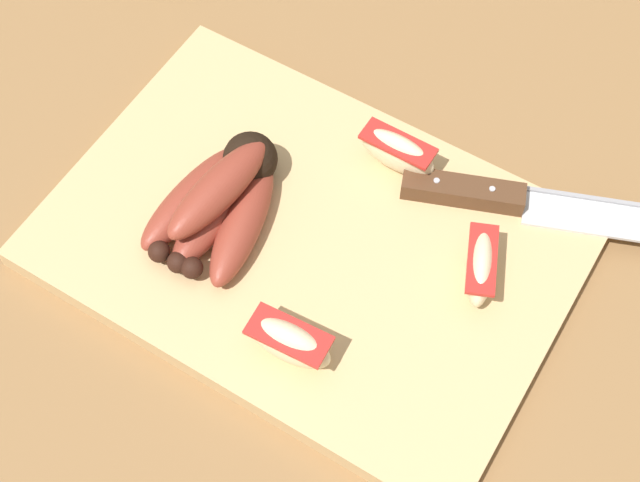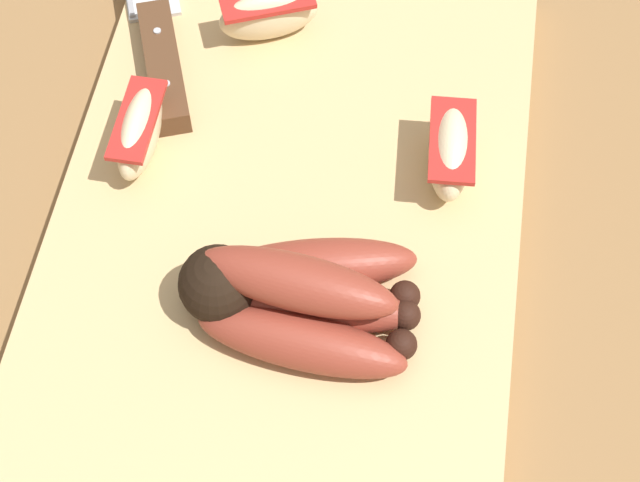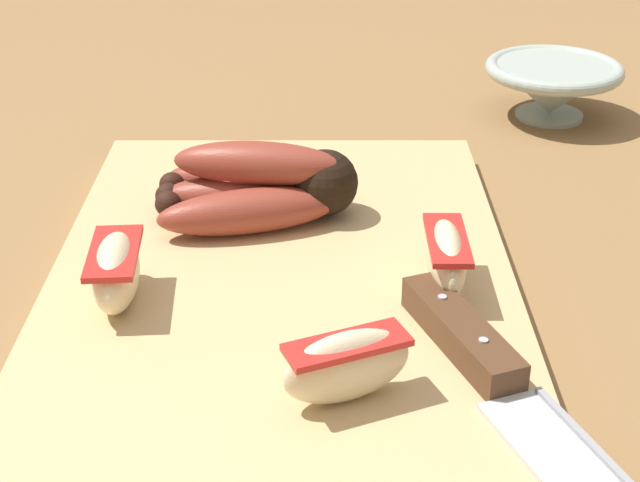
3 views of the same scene
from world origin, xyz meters
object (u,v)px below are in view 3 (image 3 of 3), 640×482
object	(u,v)px
chefs_knife	(509,388)
banana_bunch	(261,187)
apple_wedge_middle	(347,365)
ceramic_bowl	(552,85)
apple_wedge_near	(446,258)
apple_wedge_far	(116,271)

from	to	relation	value
chefs_knife	banana_bunch	bearing A→B (deg)	33.02
apple_wedge_middle	ceramic_bowl	world-z (taller)	apple_wedge_middle
ceramic_bowl	chefs_knife	bearing A→B (deg)	165.37
banana_bunch	ceramic_bowl	distance (m)	0.34
banana_bunch	apple_wedge_near	size ratio (longest dim) A/B	2.01
ceramic_bowl	apple_wedge_middle	bearing A→B (deg)	156.17
apple_wedge_middle	ceramic_bowl	distance (m)	0.48
banana_bunch	ceramic_bowl	world-z (taller)	banana_bunch
apple_wedge_middle	banana_bunch	bearing A→B (deg)	14.50
chefs_knife	apple_wedge_far	distance (m)	0.23
chefs_knife	apple_wedge_middle	world-z (taller)	apple_wedge_middle
apple_wedge_near	apple_wedge_far	xyz separation A→B (m)	(-0.02, 0.19, -0.00)
apple_wedge_far	ceramic_bowl	xyz separation A→B (m)	(0.35, -0.32, -0.01)
banana_bunch	chefs_knife	world-z (taller)	banana_bunch
apple_wedge_near	apple_wedge_far	bearing A→B (deg)	94.57
apple_wedge_middle	apple_wedge_far	world-z (taller)	same
apple_wedge_middle	ceramic_bowl	xyz separation A→B (m)	(0.44, -0.19, -0.01)
chefs_knife	apple_wedge_near	bearing A→B (deg)	10.24
chefs_knife	apple_wedge_far	xyz separation A→B (m)	(0.09, 0.21, 0.01)
banana_bunch	ceramic_bowl	bearing A→B (deg)	-46.09
banana_bunch	apple_wedge_far	bearing A→B (deg)	145.61
chefs_knife	apple_wedge_far	size ratio (longest dim) A/B	3.96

